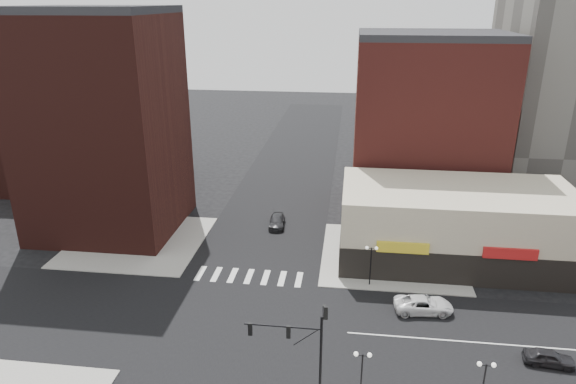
{
  "coord_description": "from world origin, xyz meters",
  "views": [
    {
      "loc": [
        9.58,
        -36.7,
        26.38
      ],
      "look_at": [
        4.44,
        3.92,
        11.0
      ],
      "focal_mm": 32.0,
      "sensor_mm": 36.0,
      "label": 1
    }
  ],
  "objects_px": {
    "white_suv": "(424,305)",
    "dark_sedan_north": "(277,221)",
    "street_lamp_se_a": "(362,365)",
    "street_lamp_se_b": "(485,375)",
    "street_lamp_ne": "(371,256)",
    "dark_sedan_east": "(549,358)",
    "traffic_signal": "(307,338)"
  },
  "relations": [
    {
      "from": "street_lamp_se_a",
      "to": "street_lamp_se_b",
      "type": "relative_size",
      "value": 1.0
    },
    {
      "from": "street_lamp_ne",
      "to": "white_suv",
      "type": "relative_size",
      "value": 0.8
    },
    {
      "from": "traffic_signal",
      "to": "street_lamp_se_b",
      "type": "distance_m",
      "value": 11.88
    },
    {
      "from": "traffic_signal",
      "to": "street_lamp_se_a",
      "type": "distance_m",
      "value": 4.12
    },
    {
      "from": "street_lamp_se_a",
      "to": "dark_sedan_east",
      "type": "distance_m",
      "value": 15.8
    },
    {
      "from": "street_lamp_ne",
      "to": "white_suv",
      "type": "bearing_deg",
      "value": -40.18
    },
    {
      "from": "white_suv",
      "to": "traffic_signal",
      "type": "bearing_deg",
      "value": 135.93
    },
    {
      "from": "street_lamp_se_a",
      "to": "dark_sedan_north",
      "type": "distance_m",
      "value": 30.66
    },
    {
      "from": "white_suv",
      "to": "dark_sedan_north",
      "type": "height_order",
      "value": "white_suv"
    },
    {
      "from": "traffic_signal",
      "to": "street_lamp_se_a",
      "type": "relative_size",
      "value": 1.87
    },
    {
      "from": "traffic_signal",
      "to": "white_suv",
      "type": "relative_size",
      "value": 1.49
    },
    {
      "from": "white_suv",
      "to": "dark_sedan_north",
      "type": "distance_m",
      "value": 23.05
    },
    {
      "from": "street_lamp_se_a",
      "to": "dark_sedan_north",
      "type": "xyz_separation_m",
      "value": [
        -10.08,
        28.84,
        -2.63
      ]
    },
    {
      "from": "white_suv",
      "to": "dark_sedan_north",
      "type": "relative_size",
      "value": 1.15
    },
    {
      "from": "street_lamp_se_b",
      "to": "dark_sedan_east",
      "type": "height_order",
      "value": "street_lamp_se_b"
    },
    {
      "from": "traffic_signal",
      "to": "dark_sedan_east",
      "type": "height_order",
      "value": "traffic_signal"
    },
    {
      "from": "street_lamp_ne",
      "to": "white_suv",
      "type": "height_order",
      "value": "street_lamp_ne"
    },
    {
      "from": "dark_sedan_north",
      "to": "traffic_signal",
      "type": "bearing_deg",
      "value": -81.57
    },
    {
      "from": "street_lamp_se_b",
      "to": "dark_sedan_north",
      "type": "bearing_deg",
      "value": 122.09
    },
    {
      "from": "street_lamp_se_b",
      "to": "white_suv",
      "type": "bearing_deg",
      "value": 100.83
    },
    {
      "from": "white_suv",
      "to": "dark_sedan_north",
      "type": "xyz_separation_m",
      "value": [
        -15.78,
        16.81,
        -0.07
      ]
    },
    {
      "from": "street_lamp_se_a",
      "to": "white_suv",
      "type": "xyz_separation_m",
      "value": [
        5.7,
        12.03,
        -2.57
      ]
    },
    {
      "from": "dark_sedan_north",
      "to": "white_suv",
      "type": "bearing_deg",
      "value": -50.8
    },
    {
      "from": "street_lamp_se_b",
      "to": "dark_sedan_north",
      "type": "relative_size",
      "value": 0.92
    },
    {
      "from": "street_lamp_se_b",
      "to": "street_lamp_ne",
      "type": "bearing_deg",
      "value": 113.63
    },
    {
      "from": "street_lamp_ne",
      "to": "dark_sedan_east",
      "type": "relative_size",
      "value": 1.11
    },
    {
      "from": "street_lamp_se_a",
      "to": "traffic_signal",
      "type": "bearing_deg",
      "value": 177.43
    },
    {
      "from": "traffic_signal",
      "to": "dark_sedan_north",
      "type": "distance_m",
      "value": 29.67
    },
    {
      "from": "dark_sedan_east",
      "to": "dark_sedan_north",
      "type": "bearing_deg",
      "value": 53.18
    },
    {
      "from": "white_suv",
      "to": "street_lamp_se_a",
      "type": "bearing_deg",
      "value": 149.16
    },
    {
      "from": "traffic_signal",
      "to": "white_suv",
      "type": "bearing_deg",
      "value": 51.42
    },
    {
      "from": "traffic_signal",
      "to": "street_lamp_ne",
      "type": "distance_m",
      "value": 16.62
    }
  ]
}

